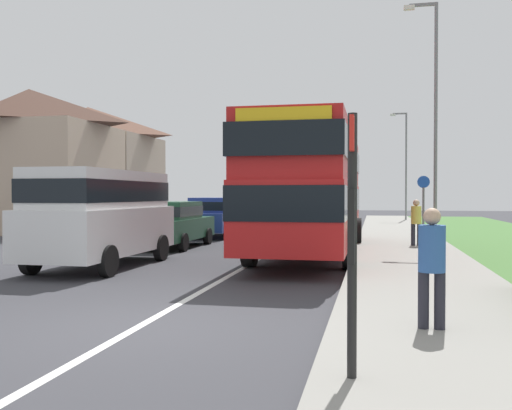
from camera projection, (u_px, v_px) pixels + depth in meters
The scene contains 14 objects.
ground_plane at pixel (139, 327), 7.90m from camera, with size 120.00×120.00×0.00m, color #38383D.
lane_marking_centre at pixel (256, 261), 15.73m from camera, with size 0.14×60.00×0.01m, color silver.
pavement_near_side at pixel (419, 273), 12.91m from camera, with size 3.20×68.00×0.12m, color gray.
double_decker_bus at pixel (312, 185), 17.14m from camera, with size 2.80×11.31×3.70m.
parked_van_white at pixel (102, 211), 14.35m from camera, with size 2.11×5.17×2.43m.
parked_car_dark_green at pixel (172, 222), 19.66m from camera, with size 1.91×4.43×1.59m.
parked_car_blue at pixel (215, 215), 24.54m from camera, with size 1.95×4.30×1.71m.
pedestrian_at_stop at pixel (432, 262), 7.25m from camera, with size 0.34×0.34×1.67m.
pedestrian_walking_away at pixel (416, 220), 19.13m from camera, with size 0.34×0.34×1.67m.
bus_stop_sign at pixel (352, 227), 5.31m from camera, with size 0.09×0.52×2.60m.
cycle_route_sign at pixel (423, 206), 20.63m from camera, with size 0.44×0.08×2.52m.
street_lamp_mid at pixel (433, 109), 19.46m from camera, with size 1.14×0.20×8.41m.
street_lamp_far at pixel (405, 159), 38.74m from camera, with size 1.14×0.20×7.42m.
house_terrace_far_side at pixel (62, 164), 30.94m from camera, with size 7.55×11.70×7.05m.
Camera 1 is at (3.20, -7.37, 1.84)m, focal length 39.82 mm.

